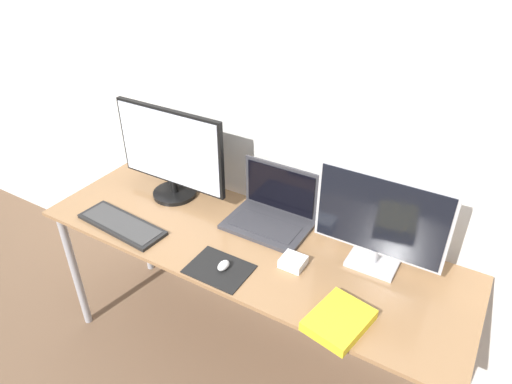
{
  "coord_description": "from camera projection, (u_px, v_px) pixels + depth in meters",
  "views": [
    {
      "loc": [
        0.82,
        -1.0,
        1.99
      ],
      "look_at": [
        0.01,
        0.38,
        0.98
      ],
      "focal_mm": 32.0,
      "sensor_mm": 36.0,
      "label": 1
    }
  ],
  "objects": [
    {
      "name": "book",
      "position": [
        339.0,
        320.0,
        1.57
      ],
      "size": [
        0.22,
        0.25,
        0.04
      ],
      "color": "yellow",
      "rests_on": "desk"
    },
    {
      "name": "power_brick",
      "position": [
        293.0,
        262.0,
        1.83
      ],
      "size": [
        0.09,
        0.09,
        0.04
      ],
      "color": "white",
      "rests_on": "desk"
    },
    {
      "name": "desk",
      "position": [
        247.0,
        256.0,
        2.01
      ],
      "size": [
        1.89,
        0.62,
        0.76
      ],
      "color": "olive",
      "rests_on": "ground_plane"
    },
    {
      "name": "monitor_right",
      "position": [
        380.0,
        221.0,
        1.72
      ],
      "size": [
        0.51,
        0.14,
        0.41
      ],
      "color": "#B2B2B7",
      "rests_on": "desk"
    },
    {
      "name": "wall_back",
      "position": [
        291.0,
        106.0,
        1.97
      ],
      "size": [
        7.0,
        0.05,
        2.5
      ],
      "color": "silver",
      "rests_on": "ground_plane"
    },
    {
      "name": "monitor_left",
      "position": [
        171.0,
        153.0,
        2.16
      ],
      "size": [
        0.59,
        0.21,
        0.45
      ],
      "color": "black",
      "rests_on": "desk"
    },
    {
      "name": "mouse",
      "position": [
        224.0,
        265.0,
        1.8
      ],
      "size": [
        0.04,
        0.06,
        0.03
      ],
      "color": "silver",
      "rests_on": "mousepad"
    },
    {
      "name": "mousepad",
      "position": [
        220.0,
        269.0,
        1.81
      ],
      "size": [
        0.25,
        0.19,
        0.0
      ],
      "color": "black",
      "rests_on": "desk"
    },
    {
      "name": "laptop",
      "position": [
        273.0,
        210.0,
        2.05
      ],
      "size": [
        0.37,
        0.26,
        0.26
      ],
      "color": "#333338",
      "rests_on": "desk"
    },
    {
      "name": "keyboard",
      "position": [
        122.0,
        224.0,
        2.05
      ],
      "size": [
        0.45,
        0.18,
        0.02
      ],
      "color": "black",
      "rests_on": "desk"
    }
  ]
}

